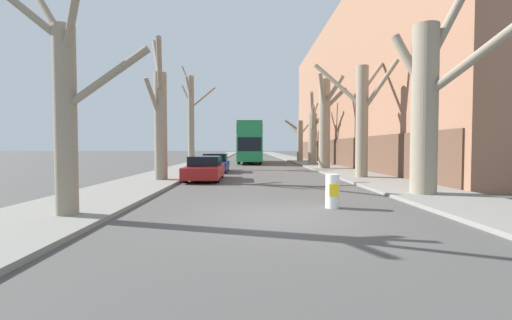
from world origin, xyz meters
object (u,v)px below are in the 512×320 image
Objects in this scene: street_tree_left_0 at (62,102)px; parked_car_1 at (215,163)px; street_tree_right_1 at (362,116)px; double_decker_bus at (249,141)px; street_tree_left_2 at (191,118)px; street_tree_right_3 at (313,133)px; street_tree_right_4 at (300,140)px; traffic_bollard at (332,191)px; street_tree_right_2 at (325,120)px; parked_car_0 at (205,169)px; street_tree_left_1 at (160,118)px; street_tree_right_0 at (427,102)px.

parked_car_1 is (2.17, 15.91, -2.24)m from street_tree_left_0.
street_tree_right_1 reaches higher than parked_car_1.
double_decker_bus is (-6.13, 19.67, -1.03)m from street_tree_right_1.
street_tree_left_0 is 19.43m from street_tree_left_2.
street_tree_right_4 is (-0.08, 8.04, -0.45)m from street_tree_right_3.
traffic_bollard is (-3.71, -30.77, -2.17)m from street_tree_right_4.
street_tree_right_2 reaches higher than street_tree_right_4.
street_tree_right_1 is at bearing 2.79° from parked_car_0.
street_tree_left_2 reaches higher than traffic_bollard.
street_tree_left_2 is (-0.08, 19.38, 1.29)m from street_tree_left_0.
street_tree_left_1 is 1.52× the size of street_tree_right_4.
street_tree_left_0 is at bearing -136.10° from street_tree_right_1.
parked_car_0 is 9.80m from traffic_bollard.
street_tree_right_3 is at bearing 66.03° from street_tree_left_0.
street_tree_right_3 is at bearing 54.56° from street_tree_left_1.
double_decker_bus is at bearing 80.07° from parked_car_1.
street_tree_right_1 reaches higher than street_tree_left_0.
street_tree_right_1 is at bearing -87.92° from street_tree_right_2.
street_tree_right_3 is 1.68× the size of parked_car_1.
street_tree_right_4 is (-0.14, 28.65, -0.67)m from street_tree_right_0.
parked_car_0 is (2.25, -9.42, -3.54)m from street_tree_left_2.
double_decker_bus is (-5.85, 11.87, -1.44)m from street_tree_right_2.
street_tree_left_0 is at bearing -113.97° from street_tree_right_3.
street_tree_left_1 reaches higher than street_tree_left_0.
parked_car_0 is at bearing -110.88° from street_tree_right_4.
street_tree_left_0 is 1.66× the size of parked_car_1.
double_decker_bus is at bearing 107.32° from street_tree_right_1.
street_tree_left_0 is 0.90× the size of street_tree_right_0.
street_tree_right_4 is at bearing 65.29° from street_tree_left_1.
parked_car_1 is (-8.61, 5.53, -2.87)m from street_tree_right_1.
double_decker_bus is at bearing 103.01° from street_tree_right_0.
street_tree_right_0 is 14.69m from street_tree_right_2.
street_tree_right_2 is 13.31m from double_decker_bus.
street_tree_right_0 is at bearing 28.74° from traffic_bollard.
street_tree_left_2 is at bearing 90.23° from street_tree_left_0.
street_tree_right_2 is at bearing 91.11° from street_tree_right_0.
parked_car_1 is (-8.55, -8.21, -2.49)m from street_tree_right_3.
street_tree_right_4 is at bearing 89.43° from street_tree_right_2.
double_decker_bus is (-5.99, -2.11, -0.20)m from street_tree_right_4.
street_tree_right_1 is at bearing 6.88° from street_tree_left_1.
street_tree_right_4 is at bearing 62.48° from parked_car_1.
street_tree_right_4 reaches higher than traffic_bollard.
street_tree_right_2 is at bearing 59.99° from street_tree_left_0.
street_tree_right_3 reaches higher than street_tree_left_0.
street_tree_left_1 is at bearing -157.80° from parked_car_0.
street_tree_right_0 is at bearing -27.41° from street_tree_left_1.
street_tree_left_0 is at bearing -90.14° from street_tree_left_1.
street_tree_left_2 reaches higher than street_tree_left_1.
street_tree_left_2 is 8.58× the size of traffic_bollard.
street_tree_right_3 is at bearing 80.52° from traffic_bollard.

